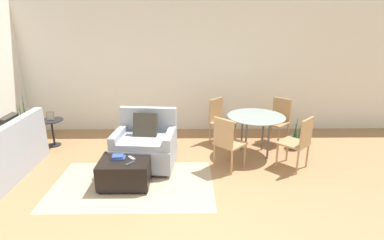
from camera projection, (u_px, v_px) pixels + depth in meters
The scene contains 17 objects.
ground_plane at pixel (171, 219), 3.72m from camera, with size 20.00×20.00×0.00m, color #A3754C.
wall_back at pixel (178, 69), 6.45m from camera, with size 12.00×0.06×2.75m.
area_rug at pixel (133, 184), 4.52m from camera, with size 2.40×1.46×0.01m.
armchair at pixel (145, 145), 5.02m from camera, with size 1.05×0.92×0.94m.
ottoman at pixel (125, 171), 4.45m from camera, with size 0.74×0.60×0.41m.
book_stack at pixel (118, 157), 4.44m from camera, with size 0.20×0.16×0.05m.
tv_remote_primary at pixel (132, 158), 4.45m from camera, with size 0.13×0.14×0.01m.
tv_remote_secondary at pixel (130, 163), 4.28m from camera, with size 0.13×0.15×0.01m.
potted_plant at pixel (26, 135), 5.88m from camera, with size 0.36×0.36×1.06m.
side_table at pixel (52, 128), 5.84m from camera, with size 0.44×0.44×0.53m.
picture_frame at pixel (50, 116), 5.76m from camera, with size 0.15×0.07×0.16m.
dining_table at pixel (256, 121), 5.36m from camera, with size 1.02×1.02×0.74m.
dining_chair_near_left at pixel (227, 140), 4.84m from camera, with size 0.59×0.59×0.90m.
dining_chair_near_right at pixel (299, 140), 4.85m from camera, with size 0.59×0.59×0.90m.
dining_chair_far_left at pixel (220, 118), 5.95m from camera, with size 0.59×0.59×0.90m.
dining_chair_far_right at pixel (278, 118), 5.97m from camera, with size 0.59×0.59×0.90m.
potted_plant_small at pixel (296, 141), 5.77m from camera, with size 0.25×0.25×0.64m.
Camera 1 is at (0.22, -3.15, 2.34)m, focal length 28.00 mm.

